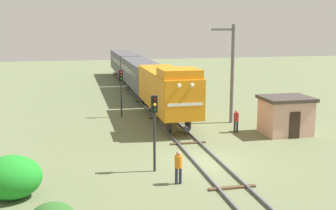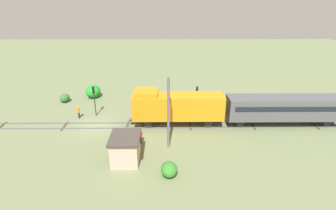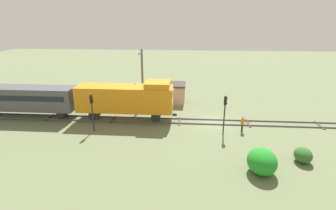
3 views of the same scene
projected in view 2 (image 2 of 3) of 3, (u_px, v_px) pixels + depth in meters
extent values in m
plane|color=#66704C|center=(96.00, 126.00, 33.12)|extent=(143.09, 143.09, 0.00)
cube|color=#595960|center=(97.00, 123.00, 33.75)|extent=(0.10, 95.40, 0.16)
cube|color=#595960|center=(94.00, 128.00, 32.42)|extent=(0.10, 95.40, 0.16)
cube|color=#4C3823|center=(1.00, 126.00, 32.99)|extent=(2.40, 0.24, 0.09)
cube|color=#4C3823|center=(64.00, 126.00, 33.06)|extent=(2.40, 0.24, 0.09)
cube|color=#4C3823|center=(127.00, 126.00, 33.13)|extent=(2.40, 0.24, 0.09)
cube|color=#4C3823|center=(190.00, 125.00, 33.21)|extent=(2.40, 0.24, 0.09)
cube|color=#4C3823|center=(252.00, 125.00, 33.28)|extent=(2.40, 0.24, 0.09)
cube|color=#4C3823|center=(314.00, 125.00, 33.35)|extent=(2.40, 0.24, 0.09)
cube|color=orange|center=(178.00, 106.00, 32.16)|extent=(2.90, 11.00, 2.90)
cube|color=orange|center=(146.00, 93.00, 31.45)|extent=(2.75, 2.80, 0.60)
cube|color=orange|center=(133.00, 106.00, 32.11)|extent=(2.84, 0.10, 2.84)
cube|color=white|center=(133.00, 108.00, 32.19)|extent=(2.46, 0.06, 0.20)
sphere|color=white|center=(133.00, 97.00, 32.10)|extent=(0.28, 0.28, 0.28)
sphere|color=white|center=(132.00, 99.00, 31.27)|extent=(0.28, 0.28, 0.28)
cylinder|color=#262628|center=(131.00, 120.00, 32.82)|extent=(0.36, 0.50, 0.36)
cylinder|color=#262628|center=(149.00, 118.00, 33.57)|extent=(0.18, 1.10, 1.10)
cylinder|color=#262628|center=(148.00, 123.00, 32.24)|extent=(0.18, 1.10, 1.10)
cylinder|color=#262628|center=(206.00, 118.00, 33.63)|extent=(0.18, 1.10, 1.10)
cylinder|color=#262628|center=(208.00, 123.00, 32.31)|extent=(0.18, 1.10, 1.10)
cube|color=#4C4C51|center=(284.00, 107.00, 32.38)|extent=(2.80, 14.00, 2.70)
cube|color=black|center=(284.00, 105.00, 32.24)|extent=(2.84, 12.88, 0.64)
cylinder|color=#262628|center=(237.00, 118.00, 33.70)|extent=(0.16, 0.96, 0.96)
cylinder|color=#262628|center=(240.00, 124.00, 32.37)|extent=(0.16, 0.96, 0.96)
cylinder|color=#262628|center=(321.00, 118.00, 33.79)|extent=(0.16, 0.96, 0.96)
cylinder|color=#262628|center=(327.00, 123.00, 32.47)|extent=(0.16, 0.96, 0.96)
cylinder|color=#262628|center=(95.00, 101.00, 35.26)|extent=(0.14, 0.14, 4.16)
cube|color=black|center=(93.00, 90.00, 34.63)|extent=(0.32, 0.24, 0.90)
sphere|color=#390606|center=(92.00, 88.00, 34.52)|extent=(0.16, 0.16, 0.16)
sphere|color=yellow|center=(92.00, 90.00, 34.63)|extent=(0.16, 0.16, 0.16)
sphere|color=black|center=(93.00, 92.00, 34.74)|extent=(0.16, 0.16, 0.16)
cylinder|color=#262628|center=(197.00, 101.00, 35.59)|extent=(0.14, 0.14, 4.04)
cube|color=black|center=(197.00, 90.00, 34.98)|extent=(0.32, 0.24, 0.90)
sphere|color=red|center=(196.00, 88.00, 34.88)|extent=(0.16, 0.16, 0.16)
sphere|color=#3C3306|center=(196.00, 90.00, 34.99)|extent=(0.16, 0.16, 0.16)
sphere|color=black|center=(196.00, 92.00, 35.10)|extent=(0.16, 0.16, 0.16)
cylinder|color=#262B38|center=(79.00, 115.00, 35.23)|extent=(0.15, 0.15, 0.85)
cylinder|color=#262B38|center=(79.00, 115.00, 35.05)|extent=(0.15, 0.15, 0.85)
cylinder|color=orange|center=(78.00, 110.00, 34.86)|extent=(0.38, 0.38, 0.62)
sphere|color=tan|center=(78.00, 107.00, 34.69)|extent=(0.23, 0.23, 0.23)
cylinder|color=#262B38|center=(141.00, 139.00, 29.22)|extent=(0.15, 0.15, 0.85)
cylinder|color=#262B38|center=(141.00, 140.00, 29.04)|extent=(0.15, 0.15, 0.85)
cylinder|color=maroon|center=(141.00, 134.00, 28.85)|extent=(0.38, 0.38, 0.62)
sphere|color=tan|center=(140.00, 131.00, 28.68)|extent=(0.23, 0.23, 0.23)
cylinder|color=#595960|center=(168.00, 114.00, 27.08)|extent=(0.28, 0.28, 7.82)
cube|color=#595960|center=(168.00, 79.00, 26.55)|extent=(1.80, 0.16, 0.16)
cube|color=#D19E8C|center=(126.00, 150.00, 25.76)|extent=(3.20, 2.60, 2.50)
cube|color=#3F3833|center=(125.00, 137.00, 25.23)|extent=(3.50, 2.90, 0.24)
cube|color=#2D2319|center=(112.00, 152.00, 25.86)|extent=(0.80, 0.06, 1.90)
ellipsoid|color=#1F8B26|center=(93.00, 91.00, 42.15)|extent=(2.76, 2.26, 2.01)
ellipsoid|color=#2E6226|center=(65.00, 98.00, 40.45)|extent=(1.75, 1.43, 1.27)
ellipsoid|color=#307526|center=(169.00, 169.00, 23.78)|extent=(1.83, 1.49, 1.33)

